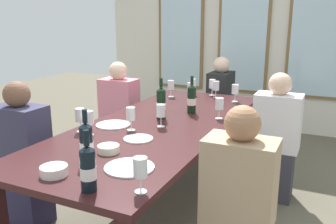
# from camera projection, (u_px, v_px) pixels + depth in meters

# --- Properties ---
(ground_plane) EXTENTS (12.00, 12.00, 0.00)m
(ground_plane) POSITION_uv_depth(u_px,v_px,m) (160.00, 207.00, 3.02)
(ground_plane) COLOR brown
(back_wall_with_windows) EXTENTS (4.23, 0.10, 2.90)m
(back_wall_with_windows) POSITION_uv_depth(u_px,v_px,m) (245.00, 25.00, 5.00)
(back_wall_with_windows) COLOR silver
(back_wall_with_windows) RESTS_ON ground
(dining_table) EXTENTS (1.03, 2.57, 0.74)m
(dining_table) POSITION_uv_depth(u_px,v_px,m) (159.00, 130.00, 2.85)
(dining_table) COLOR #371719
(dining_table) RESTS_ON ground
(white_plate_0) EXTENTS (0.20, 0.20, 0.01)m
(white_plate_0) POSITION_uv_depth(u_px,v_px,m) (138.00, 139.00, 2.45)
(white_plate_0) COLOR white
(white_plate_0) RESTS_ON dining_table
(white_plate_1) EXTENTS (0.28, 0.28, 0.01)m
(white_plate_1) POSITION_uv_depth(u_px,v_px,m) (129.00, 167.00, 1.97)
(white_plate_1) COLOR white
(white_plate_1) RESTS_ON dining_table
(white_plate_2) EXTENTS (0.26, 0.26, 0.01)m
(white_plate_2) POSITION_uv_depth(u_px,v_px,m) (113.00, 125.00, 2.77)
(white_plate_2) COLOR white
(white_plate_2) RESTS_ON dining_table
(wine_bottle_0) EXTENTS (0.08, 0.08, 0.32)m
(wine_bottle_0) POSITION_uv_depth(u_px,v_px,m) (192.00, 99.00, 3.11)
(wine_bottle_0) COLOR black
(wine_bottle_0) RESTS_ON dining_table
(wine_bottle_1) EXTENTS (0.08, 0.08, 0.31)m
(wine_bottle_1) POSITION_uv_depth(u_px,v_px,m) (86.00, 143.00, 2.02)
(wine_bottle_1) COLOR black
(wine_bottle_1) RESTS_ON dining_table
(wine_bottle_2) EXTENTS (0.08, 0.08, 0.30)m
(wine_bottle_2) POSITION_uv_depth(u_px,v_px,m) (88.00, 168.00, 1.69)
(wine_bottle_2) COLOR black
(wine_bottle_2) RESTS_ON dining_table
(wine_bottle_3) EXTENTS (0.08, 0.08, 0.34)m
(wine_bottle_3) POSITION_uv_depth(u_px,v_px,m) (161.00, 103.00, 2.93)
(wine_bottle_3) COLOR black
(wine_bottle_3) RESTS_ON dining_table
(tasting_bowl_0) EXTENTS (0.14, 0.14, 0.05)m
(tasting_bowl_0) POSITION_uv_depth(u_px,v_px,m) (54.00, 171.00, 1.88)
(tasting_bowl_0) COLOR white
(tasting_bowl_0) RESTS_ON dining_table
(tasting_bowl_1) EXTENTS (0.13, 0.13, 0.05)m
(tasting_bowl_1) POSITION_uv_depth(u_px,v_px,m) (109.00, 149.00, 2.21)
(tasting_bowl_1) COLOR white
(tasting_bowl_1) RESTS_ON dining_table
(wine_glass_0) EXTENTS (0.07, 0.07, 0.17)m
(wine_glass_0) POSITION_uv_depth(u_px,v_px,m) (171.00, 85.00, 3.76)
(wine_glass_0) COLOR white
(wine_glass_0) RESTS_ON dining_table
(wine_glass_1) EXTENTS (0.07, 0.07, 0.17)m
(wine_glass_1) POSITION_uv_depth(u_px,v_px,m) (216.00, 87.00, 3.72)
(wine_glass_1) COLOR white
(wine_glass_1) RESTS_ON dining_table
(wine_glass_2) EXTENTS (0.07, 0.07, 0.17)m
(wine_glass_2) POSITION_uv_depth(u_px,v_px,m) (89.00, 119.00, 2.51)
(wine_glass_2) COLOR white
(wine_glass_2) RESTS_ON dining_table
(wine_glass_3) EXTENTS (0.07, 0.07, 0.17)m
(wine_glass_3) POSITION_uv_depth(u_px,v_px,m) (219.00, 105.00, 2.93)
(wine_glass_3) COLOR white
(wine_glass_3) RESTS_ON dining_table
(wine_glass_4) EXTENTS (0.07, 0.07, 0.17)m
(wine_glass_4) POSITION_uv_depth(u_px,v_px,m) (212.00, 85.00, 3.83)
(wine_glass_4) COLOR white
(wine_glass_4) RESTS_ON dining_table
(wine_glass_5) EXTENTS (0.07, 0.07, 0.17)m
(wine_glass_5) POSITION_uv_depth(u_px,v_px,m) (161.00, 111.00, 2.71)
(wine_glass_5) COLOR white
(wine_glass_5) RESTS_ON dining_table
(wine_glass_6) EXTENTS (0.07, 0.07, 0.17)m
(wine_glass_6) POSITION_uv_depth(u_px,v_px,m) (235.00, 90.00, 3.53)
(wine_glass_6) COLOR white
(wine_glass_6) RESTS_ON dining_table
(wine_glass_7) EXTENTS (0.07, 0.07, 0.17)m
(wine_glass_7) POSITION_uv_depth(u_px,v_px,m) (191.00, 88.00, 3.63)
(wine_glass_7) COLOR white
(wine_glass_7) RESTS_ON dining_table
(wine_glass_8) EXTENTS (0.07, 0.07, 0.17)m
(wine_glass_8) POSITION_uv_depth(u_px,v_px,m) (131.00, 114.00, 2.62)
(wine_glass_8) COLOR white
(wine_glass_8) RESTS_ON dining_table
(wine_glass_9) EXTENTS (0.07, 0.07, 0.17)m
(wine_glass_9) POSITION_uv_depth(u_px,v_px,m) (80.00, 116.00, 2.59)
(wine_glass_9) COLOR white
(wine_glass_9) RESTS_ON dining_table
(wine_glass_10) EXTENTS (0.07, 0.07, 0.17)m
(wine_glass_10) POSITION_uv_depth(u_px,v_px,m) (140.00, 168.00, 1.67)
(wine_glass_10) COLOR white
(wine_glass_10) RESTS_ON dining_table
(wine_glass_11) EXTENTS (0.07, 0.07, 0.17)m
(wine_glass_11) POSITION_uv_depth(u_px,v_px,m) (193.00, 84.00, 3.86)
(wine_glass_11) COLOR white
(wine_glass_11) RESTS_ON dining_table
(seated_person_0) EXTENTS (0.38, 0.24, 1.11)m
(seated_person_0) POSITION_uv_depth(u_px,v_px,m) (120.00, 117.00, 3.83)
(seated_person_0) COLOR #23303F
(seated_person_0) RESTS_ON ground
(seated_person_1) EXTENTS (0.38, 0.24, 1.11)m
(seated_person_1) POSITION_uv_depth(u_px,v_px,m) (276.00, 140.00, 3.08)
(seated_person_1) COLOR #33323D
(seated_person_1) RESTS_ON ground
(seated_person_2) EXTENTS (0.38, 0.24, 1.11)m
(seated_person_2) POSITION_uv_depth(u_px,v_px,m) (24.00, 159.00, 2.68)
(seated_person_2) COLOR #292443
(seated_person_2) RESTS_ON ground
(seated_person_3) EXTENTS (0.38, 0.24, 1.11)m
(seated_person_3) POSITION_uv_depth(u_px,v_px,m) (238.00, 209.00, 1.96)
(seated_person_3) COLOR #3A313A
(seated_person_3) RESTS_ON ground
(seated_person_4) EXTENTS (0.24, 0.38, 1.11)m
(seated_person_4) POSITION_uv_depth(u_px,v_px,m) (220.00, 106.00, 4.32)
(seated_person_4) COLOR #382B39
(seated_person_4) RESTS_ON ground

